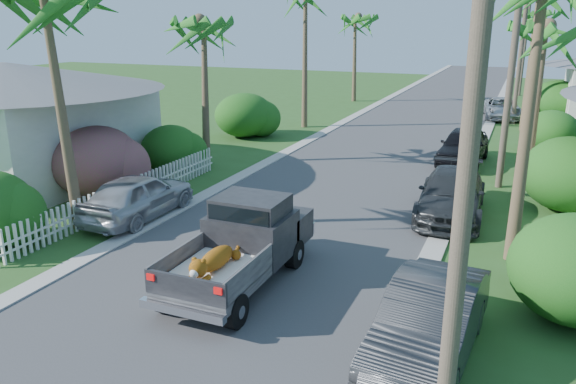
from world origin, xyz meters
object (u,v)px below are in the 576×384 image
at_px(parked_car_ln, 138,196).
at_px(utility_pole_b, 512,66).
at_px(parked_car_rf, 463,146).
at_px(pickup_truck, 246,240).
at_px(parked_car_rm, 452,195).
at_px(parked_car_rd, 502,109).
at_px(parked_car_rn, 429,323).
at_px(house_left, 11,125).
at_px(palm_l_b, 202,21).
at_px(palm_r_b, 546,27).
at_px(utility_pole_a, 469,149).
at_px(utility_pole_c, 521,48).
at_px(utility_pole_d, 525,40).
at_px(palm_r_d, 541,13).
at_px(palm_l_d, 356,17).

xyz_separation_m(parked_car_ln, utility_pole_b, (10.60, 8.38, 3.85)).
bearing_deg(parked_car_rf, pickup_truck, -100.67).
xyz_separation_m(parked_car_rm, utility_pole_b, (1.29, 4.18, 3.87)).
height_order(parked_car_rf, parked_car_rd, parked_car_rf).
xyz_separation_m(parked_car_rn, parked_car_rd, (-0.17, 29.67, -0.08)).
bearing_deg(parked_car_rm, house_left, -176.99).
bearing_deg(palm_l_b, palm_r_b, 12.62).
xyz_separation_m(parked_car_rn, utility_pole_a, (0.60, -2.24, 3.86)).
bearing_deg(utility_pole_c, parked_car_rm, -93.84).
height_order(parked_car_rf, utility_pole_a, utility_pole_a).
height_order(utility_pole_a, utility_pole_b, same).
height_order(parked_car_rn, house_left, house_left).
distance_m(parked_car_ln, utility_pole_b, 14.05).
height_order(parked_car_rn, utility_pole_b, utility_pole_b).
distance_m(utility_pole_c, utility_pole_d, 15.00).
height_order(parked_car_rm, parked_car_ln, parked_car_ln).
relative_size(palm_l_b, utility_pole_c, 0.82).
height_order(palm_l_b, utility_pole_a, utility_pole_a).
bearing_deg(house_left, parked_car_rn, -20.59).
bearing_deg(utility_pole_d, parked_car_rd, -93.38).
height_order(parked_car_rd, palm_r_b, palm_r_b).
height_order(palm_r_b, utility_pole_d, utility_pole_d).
relative_size(house_left, utility_pole_c, 1.00).
height_order(parked_car_rf, utility_pole_b, utility_pole_b).
bearing_deg(palm_r_b, parked_car_rn, -96.19).
xyz_separation_m(parked_car_rd, utility_pole_a, (0.77, -31.91, 3.94)).
height_order(parked_car_rd, palm_l_b, palm_l_b).
height_order(parked_car_rd, palm_r_d, palm_r_d).
distance_m(parked_car_ln, palm_l_d, 29.96).
bearing_deg(palm_r_b, palm_l_d, 124.59).
relative_size(palm_l_b, house_left, 0.82).
bearing_deg(pickup_truck, palm_r_b, 63.97).
distance_m(house_left, utility_pole_d, 40.60).
distance_m(pickup_truck, palm_l_b, 13.26).
relative_size(parked_car_rm, parked_car_rd, 1.06).
relative_size(parked_car_rm, palm_r_d, 0.63).
distance_m(parked_car_rf, utility_pole_b, 5.40).
height_order(palm_l_b, utility_pole_b, utility_pole_b).
relative_size(palm_l_b, utility_pole_d, 0.82).
height_order(pickup_truck, utility_pole_c, utility_pole_c).
height_order(parked_car_rm, parked_car_rf, parked_car_rf).
height_order(parked_car_rn, palm_r_b, palm_r_b).
distance_m(parked_car_rm, palm_r_b, 8.41).
bearing_deg(parked_car_ln, utility_pole_d, -105.45).
bearing_deg(palm_r_b, palm_l_b, -167.38).
height_order(palm_l_b, house_left, palm_l_b).
distance_m(parked_car_ln, utility_pole_d, 40.00).
bearing_deg(utility_pole_a, parked_car_rn, 105.00).
relative_size(palm_l_d, utility_pole_b, 0.86).
height_order(palm_l_d, utility_pole_d, utility_pole_d).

